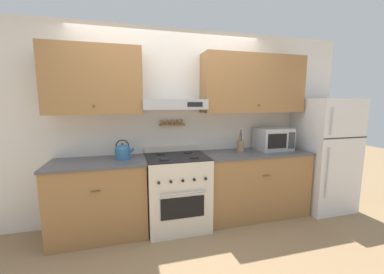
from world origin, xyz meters
name	(u,v)px	position (x,y,z in m)	size (l,w,h in m)	color
ground_plane	(182,236)	(0.00, 0.00, 0.00)	(16.00, 16.00, 0.00)	#937551
wall_back	(179,110)	(0.09, 0.56, 1.49)	(5.20, 0.46, 2.55)	silver
counter_left	(100,198)	(-0.93, 0.31, 0.46)	(1.10, 0.62, 0.91)	olive
counter_right	(254,183)	(1.12, 0.31, 0.46)	(1.48, 0.62, 0.91)	olive
stove_range	(177,191)	(0.00, 0.28, 0.47)	(0.76, 0.67, 1.00)	beige
refrigerator	(324,154)	(2.24, 0.26, 0.82)	(0.72, 0.71, 1.64)	white
tea_kettle	(123,151)	(-0.65, 0.36, 1.00)	(0.23, 0.18, 0.24)	teal
microwave	(273,139)	(1.44, 0.38, 1.07)	(0.48, 0.37, 0.31)	#ADAFB5
utensil_crock	(240,146)	(0.91, 0.36, 1.00)	(0.10, 0.10, 0.31)	#8E7051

